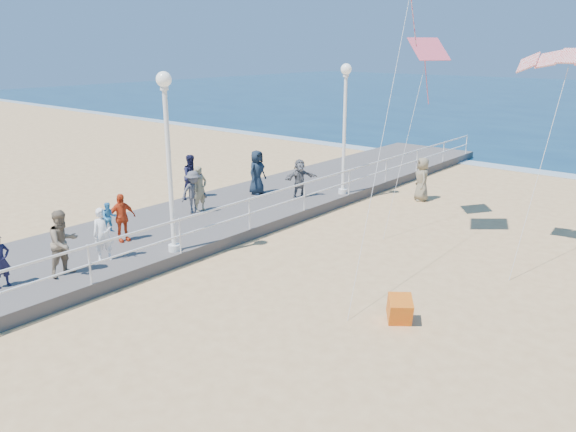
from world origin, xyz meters
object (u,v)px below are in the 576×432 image
Objects in this scene: box_kite at (400,312)px; spectator_0 at (0,261)px; spectator_3 at (121,218)px; spectator_4 at (257,172)px; spectator_2 at (194,192)px; toddler_held at (109,217)px; spectator_1 at (63,243)px; lamp_post_far at (345,116)px; spectator_6 at (200,189)px; lamp_post_mid at (168,145)px; spectator_5 at (300,178)px; beach_walker_c at (422,179)px; woman_holding_toddler at (103,234)px; spectator_7 at (192,177)px.

spectator_0 is at bearing 175.30° from box_kite.
box_kite is (9.18, 1.44, -0.88)m from spectator_3.
spectator_0 is 0.77× the size of spectator_4.
toddler_held is at bearing -145.47° from spectator_2.
spectator_0 is 0.78× the size of spectator_1.
lamp_post_far is 6.64m from spectator_6.
lamp_post_mid is 6.03× the size of toddler_held.
toddler_held is at bearing -9.57° from spectator_1.
spectator_1 is 1.15× the size of spectator_5.
toddler_held is 5.35m from spectator_6.
spectator_0 is 0.91× the size of spectator_3.
beach_walker_c is at bearing -17.26° from spectator_5.
beach_walker_c is (4.99, 8.08, -0.33)m from spectator_6.
spectator_2 is at bearing 7.06° from spectator_0.
woman_holding_toddler is 8.64m from box_kite.
box_kite is at bearing -68.48° from spectator_3.
spectator_3 is (-1.97, -0.47, -2.48)m from lamp_post_mid.
spectator_5 is at bearing -4.06° from spectator_0.
spectator_6 is 1.94m from spectator_7.
spectator_4 is (-0.77, 7.13, 0.15)m from spectator_3.
spectator_1 is 0.98× the size of beach_walker_c.
spectator_5 is at bearing 97.98° from lamp_post_mid.
spectator_1 is at bearing -141.54° from spectator_7.
woman_holding_toddler is 0.87× the size of spectator_7.
spectator_1 is (-0.81, -12.06, -2.35)m from lamp_post_far.
spectator_6 is at bearing -178.75° from spectator_5.
spectator_6 reaches higher than woman_holding_toddler.
lamp_post_mid is at bearing -2.53° from toddler_held.
lamp_post_far is 9.99m from spectator_3.
lamp_post_far is 3.75× the size of spectator_0.
spectator_7 is at bearing -83.99° from beach_walker_c.
spectator_4 is 2.70m from spectator_7.
woman_holding_toddler is 0.86× the size of spectator_1.
lamp_post_mid is at bearing -63.83° from spectator_3.
box_kite is (9.81, -2.42, -0.96)m from spectator_6.
spectator_3 is 0.99× the size of spectator_5.
spectator_7 is at bearing 37.61° from spectator_3.
woman_holding_toddler is at bearing -156.72° from spectator_5.
spectator_1 is at bearing -93.84° from lamp_post_far.
spectator_0 is at bearing -176.16° from spectator_4.
spectator_2 reaches higher than spectator_5.
toddler_held is at bearing -155.76° from spectator_5.
toddler_held is 9.03m from spectator_5.
box_kite is (9.95, -5.69, -1.03)m from spectator_4.
woman_holding_toddler is at bearing -138.15° from spectator_7.
lamp_post_far is 3.36× the size of spectator_5.
spectator_0 is at bearing -106.08° from lamp_post_mid.
spectator_0 is 11.29m from spectator_4.
toddler_held reaches higher than beach_walker_c.
spectator_0 is 2.36× the size of box_kite.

